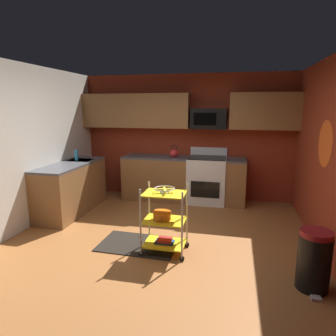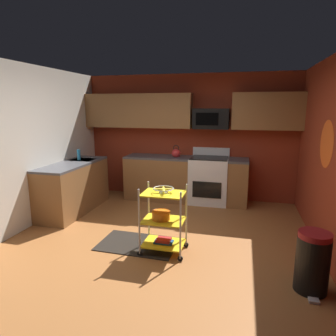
# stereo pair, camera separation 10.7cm
# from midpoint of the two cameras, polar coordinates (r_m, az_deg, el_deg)

# --- Properties ---
(floor) EXTENTS (4.40, 4.80, 0.04)m
(floor) POSITION_cam_midpoint_polar(r_m,az_deg,el_deg) (4.43, -1.38, -14.52)
(floor) COLOR #995B2D
(floor) RESTS_ON ground
(wall_back) EXTENTS (4.52, 0.06, 2.60)m
(wall_back) POSITION_cam_midpoint_polar(r_m,az_deg,el_deg) (6.38, 4.46, 5.91)
(wall_back) COLOR maroon
(wall_back) RESTS_ON ground
(wall_left) EXTENTS (0.06, 4.80, 2.60)m
(wall_left) POSITION_cam_midpoint_polar(r_m,az_deg,el_deg) (5.10, -26.43, 3.29)
(wall_left) COLOR silver
(wall_left) RESTS_ON ground
(wall_flower_decal) EXTENTS (0.00, 0.64, 0.64)m
(wall_flower_decal) POSITION_cam_midpoint_polar(r_m,az_deg,el_deg) (4.49, 28.66, 4.05)
(wall_flower_decal) COLOR #E5591E
(counter_run) EXTENTS (3.46, 2.27, 0.92)m
(counter_run) POSITION_cam_midpoint_polar(r_m,az_deg,el_deg) (5.96, -4.29, -2.67)
(counter_run) COLOR brown
(counter_run) RESTS_ON ground
(oven_range) EXTENTS (0.76, 0.65, 1.10)m
(oven_range) POSITION_cam_midpoint_polar(r_m,az_deg,el_deg) (6.14, 8.32, -2.21)
(oven_range) COLOR white
(oven_range) RESTS_ON ground
(upper_cabinets) EXTENTS (4.40, 0.33, 0.70)m
(upper_cabinets) POSITION_cam_midpoint_polar(r_m,az_deg,el_deg) (6.18, 3.21, 10.85)
(upper_cabinets) COLOR brown
(microwave) EXTENTS (0.70, 0.39, 0.40)m
(microwave) POSITION_cam_midpoint_polar(r_m,az_deg,el_deg) (6.07, 8.76, 9.30)
(microwave) COLOR black
(rolling_cart) EXTENTS (0.61, 0.42, 0.91)m
(rolling_cart) POSITION_cam_midpoint_polar(r_m,az_deg,el_deg) (4.02, -0.08, -9.93)
(rolling_cart) COLOR silver
(rolling_cart) RESTS_ON ground
(fruit_bowl) EXTENTS (0.27, 0.27, 0.07)m
(fruit_bowl) POSITION_cam_midpoint_polar(r_m,az_deg,el_deg) (3.89, -0.08, -4.13)
(fruit_bowl) COLOR silver
(fruit_bowl) RESTS_ON rolling_cart
(mixing_bowl_large) EXTENTS (0.25, 0.25, 0.11)m
(mixing_bowl_large) POSITION_cam_midpoint_polar(r_m,az_deg,el_deg) (4.01, -0.57, -9.01)
(mixing_bowl_large) COLOR orange
(mixing_bowl_large) RESTS_ON rolling_cart
(book_stack) EXTENTS (0.25, 0.16, 0.06)m
(book_stack) POSITION_cam_midpoint_polar(r_m,az_deg,el_deg) (4.14, -0.07, -13.75)
(book_stack) COLOR #1E4C8C
(book_stack) RESTS_ON rolling_cart
(kettle) EXTENTS (0.21, 0.18, 0.26)m
(kettle) POSITION_cam_midpoint_polar(r_m,az_deg,el_deg) (6.13, 2.06, 2.85)
(kettle) COLOR red
(kettle) RESTS_ON counter_run
(dish_soap_bottle) EXTENTS (0.06, 0.06, 0.20)m
(dish_soap_bottle) POSITION_cam_midpoint_polar(r_m,az_deg,el_deg) (6.01, -16.21, 2.44)
(dish_soap_bottle) COLOR #2D8CBF
(dish_soap_bottle) RESTS_ON counter_run
(trash_can) EXTENTS (0.34, 0.42, 0.66)m
(trash_can) POSITION_cam_midpoint_polar(r_m,az_deg,el_deg) (3.65, 26.69, -15.78)
(trash_can) COLOR black
(trash_can) RESTS_ON ground
(floor_rug) EXTENTS (1.12, 0.73, 0.01)m
(floor_rug) POSITION_cam_midpoint_polar(r_m,az_deg,el_deg) (4.42, -5.05, -14.26)
(floor_rug) COLOR black
(floor_rug) RESTS_ON ground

